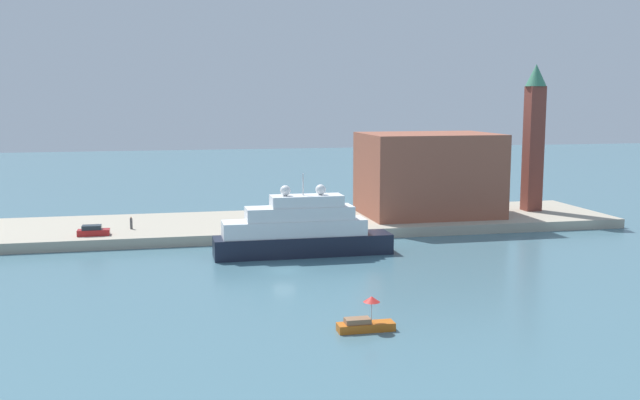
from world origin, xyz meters
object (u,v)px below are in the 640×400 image
(small_motorboat, at_px, (365,322))
(bell_tower, at_px, (534,132))
(harbor_building, at_px, (428,174))
(person_figure, at_px, (131,223))
(parked_car, at_px, (93,231))
(large_yacht, at_px, (300,231))
(mooring_bollard, at_px, (256,229))

(small_motorboat, bearing_deg, bell_tower, 49.75)
(harbor_building, xyz_separation_m, bell_tower, (17.98, 0.33, 6.33))
(bell_tower, xyz_separation_m, person_figure, (-63.14, -3.69, -11.89))
(bell_tower, xyz_separation_m, parked_car, (-67.95, -7.51, -12.11))
(small_motorboat, height_order, harbor_building, harbor_building)
(large_yacht, relative_size, person_figure, 12.74)
(person_figure, height_order, mooring_bollard, person_figure)
(person_figure, relative_size, mooring_bollard, 2.25)
(small_motorboat, relative_size, harbor_building, 0.24)
(small_motorboat, relative_size, parked_car, 1.18)
(small_motorboat, height_order, mooring_bollard, small_motorboat)
(harbor_building, height_order, mooring_bollard, harbor_building)
(parked_car, distance_m, person_figure, 6.14)
(harbor_building, bearing_deg, parked_car, -171.82)
(harbor_building, height_order, bell_tower, bell_tower)
(harbor_building, bearing_deg, small_motorboat, -116.08)
(large_yacht, relative_size, harbor_building, 1.10)
(large_yacht, height_order, bell_tower, bell_tower)
(harbor_building, bearing_deg, person_figure, -175.74)
(large_yacht, height_order, mooring_bollard, large_yacht)
(harbor_building, distance_m, mooring_bollard, 30.63)
(small_motorboat, xyz_separation_m, person_figure, (-20.90, 46.20, 1.45))
(harbor_building, distance_m, person_figure, 45.63)
(bell_tower, height_order, mooring_bollard, bell_tower)
(parked_car, xyz_separation_m, person_figure, (4.80, 3.82, 0.22))
(large_yacht, distance_m, small_motorboat, 30.80)
(bell_tower, relative_size, person_figure, 13.39)
(large_yacht, xyz_separation_m, harbor_building, (23.99, 18.85, 4.74))
(large_yacht, distance_m, mooring_bollard, 10.38)
(parked_car, bearing_deg, harbor_building, 8.18)
(large_yacht, distance_m, person_figure, 26.25)
(large_yacht, bearing_deg, harbor_building, 38.16)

